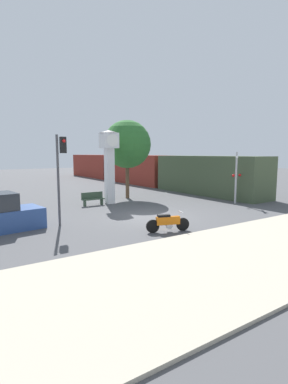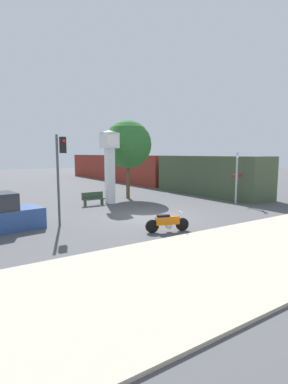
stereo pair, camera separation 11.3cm
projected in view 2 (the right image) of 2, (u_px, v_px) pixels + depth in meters
name	position (u px, v px, depth m)	size (l,w,h in m)	color
ground_plane	(150.00, 217.00, 17.24)	(120.00, 120.00, 0.00)	#4C4C4F
sidewalk_strip	(259.00, 249.00, 11.26)	(36.00, 6.00, 0.10)	#B2A893
motorcycle	(167.00, 222.00, 13.84)	(2.02, 0.80, 0.92)	black
clock_tower	(110.00, 155.00, 21.39)	(1.30, 1.30, 5.27)	white
freight_train	(138.00, 169.00, 36.49)	(2.80, 35.42, 3.40)	#425138
traffic_light	(60.00, 164.00, 14.80)	(0.50, 0.35, 4.53)	#47474C
railroad_crossing_signal	(237.00, 175.00, 21.56)	(0.90, 0.82, 3.73)	#B7B7BC
street_tree	(128.00, 144.00, 23.89)	(3.81, 3.81, 6.25)	brown
bench	(93.00, 198.00, 20.99)	(1.60, 0.44, 0.92)	#384C38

